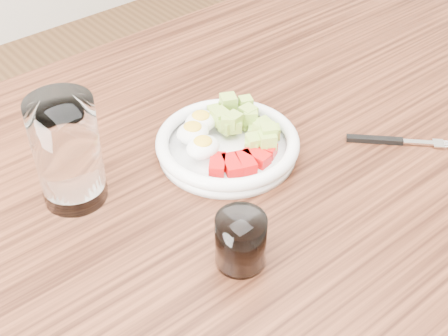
{
  "coord_description": "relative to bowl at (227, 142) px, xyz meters",
  "views": [
    {
      "loc": [
        -0.41,
        -0.48,
        1.33
      ],
      "look_at": [
        -0.01,
        0.01,
        0.8
      ],
      "focal_mm": 50.0,
      "sensor_mm": 36.0,
      "label": 1
    }
  ],
  "objects": [
    {
      "name": "dining_table",
      "position": [
        -0.04,
        -0.06,
        -0.12
      ],
      "size": [
        1.5,
        0.9,
        0.77
      ],
      "color": "brown",
      "rests_on": "ground"
    },
    {
      "name": "bowl",
      "position": [
        0.0,
        0.0,
        0.0
      ],
      "size": [
        0.21,
        0.21,
        0.05
      ],
      "color": "white",
      "rests_on": "dining_table"
    },
    {
      "name": "fork",
      "position": [
        0.2,
        -0.14,
        -0.02
      ],
      "size": [
        0.13,
        0.13,
        0.01
      ],
      "color": "black",
      "rests_on": "dining_table"
    },
    {
      "name": "water_glass",
      "position": [
        -0.21,
        0.06,
        0.06
      ],
      "size": [
        0.08,
        0.08,
        0.15
      ],
      "primitive_type": "cylinder",
      "color": "white",
      "rests_on": "dining_table"
    },
    {
      "name": "coffee_glass",
      "position": [
        -0.12,
        -0.17,
        0.01
      ],
      "size": [
        0.06,
        0.06,
        0.07
      ],
      "color": "white",
      "rests_on": "dining_table"
    }
  ]
}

